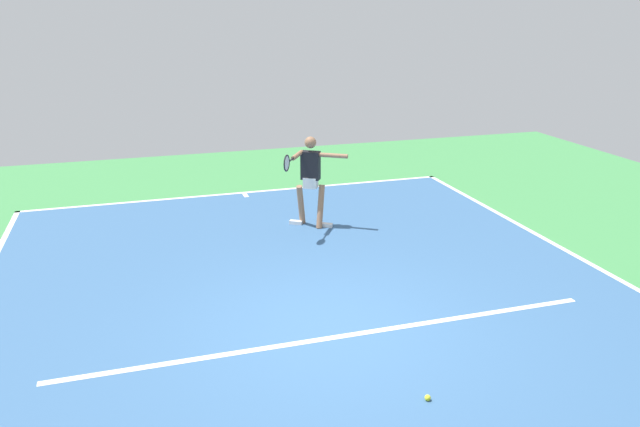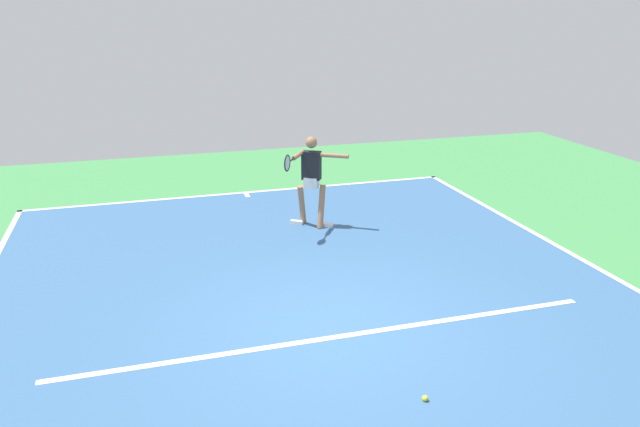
{
  "view_description": "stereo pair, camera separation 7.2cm",
  "coord_description": "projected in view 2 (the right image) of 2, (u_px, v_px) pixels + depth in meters",
  "views": [
    {
      "loc": [
        2.23,
        6.68,
        3.93
      ],
      "look_at": [
        -0.41,
        -1.93,
        0.9
      ],
      "focal_mm": 34.63,
      "sensor_mm": 36.0,
      "label": 1
    },
    {
      "loc": [
        2.16,
        6.7,
        3.93
      ],
      "look_at": [
        -0.41,
        -1.93,
        0.9
      ],
      "focal_mm": 34.63,
      "sensor_mm": 36.0,
      "label": 2
    }
  ],
  "objects": [
    {
      "name": "court_line_service",
      "position": [
        338.0,
        337.0,
        7.72
      ],
      "size": [
        6.99,
        0.1,
        0.01
      ],
      "primitive_type": "cube",
      "color": "white",
      "rests_on": "ground_plane"
    },
    {
      "name": "tennis_player",
      "position": [
        311.0,
        176.0,
        11.31
      ],
      "size": [
        1.31,
        1.05,
        1.72
      ],
      "rotation": [
        0.0,
        0.0,
        -0.56
      ],
      "color": "#9E7051",
      "rests_on": "ground_plane"
    },
    {
      "name": "tennis_ball_by_sideline",
      "position": [
        425.0,
        398.0,
        6.46
      ],
      "size": [
        0.07,
        0.07,
        0.07
      ],
      "primitive_type": "sphere",
      "color": "yellow",
      "rests_on": "ground_plane"
    },
    {
      "name": "court_line_centre_mark",
      "position": [
        247.0,
        195.0,
        13.53
      ],
      "size": [
        0.1,
        0.3,
        0.01
      ],
      "primitive_type": "cube",
      "color": "white",
      "rests_on": "ground_plane"
    },
    {
      "name": "court_line_baseline_near",
      "position": [
        245.0,
        192.0,
        13.72
      ],
      "size": [
        9.32,
        0.1,
        0.01
      ],
      "primitive_type": "cube",
      "color": "white",
      "rests_on": "ground_plane"
    },
    {
      "name": "ground_plane",
      "position": [
        332.0,
        329.0,
        7.92
      ],
      "size": [
        21.1,
        21.1,
        0.0
      ],
      "primitive_type": "plane",
      "color": "#428E4C"
    },
    {
      "name": "court_surface",
      "position": [
        332.0,
        328.0,
        7.92
      ],
      "size": [
        9.32,
        12.86,
        0.0
      ],
      "primitive_type": "cube",
      "color": "#38608E",
      "rests_on": "ground_plane"
    },
    {
      "name": "court_line_sideline_left",
      "position": [
        627.0,
        285.0,
        9.17
      ],
      "size": [
        0.1,
        12.86,
        0.01
      ],
      "primitive_type": "cube",
      "color": "white",
      "rests_on": "ground_plane"
    }
  ]
}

